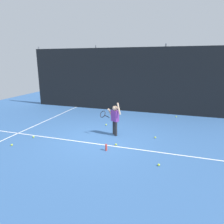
{
  "coord_description": "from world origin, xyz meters",
  "views": [
    {
      "loc": [
        2.74,
        -6.8,
        2.92
      ],
      "look_at": [
        0.24,
        0.85,
        0.85
      ],
      "focal_mm": 32.27,
      "sensor_mm": 36.0,
      "label": 1
    }
  ],
  "objects_px": {
    "tennis_ball_2": "(155,137)",
    "tennis_ball_4": "(34,137)",
    "tennis_ball_0": "(116,144)",
    "tennis_ball_6": "(12,145)",
    "tennis_player": "(114,118)",
    "tennis_ball_1": "(176,117)",
    "tennis_ball_3": "(106,125)",
    "water_bottle": "(106,147)",
    "tennis_ball_5": "(159,165)"
  },
  "relations": [
    {
      "from": "tennis_ball_0",
      "to": "tennis_ball_6",
      "type": "bearing_deg",
      "value": -161.21
    },
    {
      "from": "tennis_player",
      "to": "tennis_ball_1",
      "type": "height_order",
      "value": "tennis_player"
    },
    {
      "from": "tennis_ball_3",
      "to": "tennis_ball_6",
      "type": "height_order",
      "value": "same"
    },
    {
      "from": "tennis_ball_1",
      "to": "tennis_ball_4",
      "type": "distance_m",
      "value": 7.08
    },
    {
      "from": "tennis_ball_6",
      "to": "tennis_ball_4",
      "type": "bearing_deg",
      "value": 76.01
    },
    {
      "from": "tennis_ball_3",
      "to": "tennis_ball_5",
      "type": "height_order",
      "value": "same"
    },
    {
      "from": "tennis_player",
      "to": "tennis_ball_0",
      "type": "distance_m",
      "value": 1.24
    },
    {
      "from": "tennis_player",
      "to": "tennis_ball_3",
      "type": "height_order",
      "value": "tennis_player"
    },
    {
      "from": "tennis_ball_0",
      "to": "tennis_ball_3",
      "type": "xyz_separation_m",
      "value": [
        -1.09,
        2.01,
        0.0
      ]
    },
    {
      "from": "tennis_player",
      "to": "water_bottle",
      "type": "height_order",
      "value": "tennis_player"
    },
    {
      "from": "tennis_ball_4",
      "to": "tennis_ball_5",
      "type": "height_order",
      "value": "same"
    },
    {
      "from": "tennis_player",
      "to": "tennis_ball_5",
      "type": "height_order",
      "value": "tennis_player"
    },
    {
      "from": "tennis_ball_6",
      "to": "tennis_ball_3",
      "type": "bearing_deg",
      "value": 53.2
    },
    {
      "from": "tennis_ball_3",
      "to": "tennis_ball_4",
      "type": "relative_size",
      "value": 1.0
    },
    {
      "from": "tennis_ball_0",
      "to": "tennis_ball_1",
      "type": "relative_size",
      "value": 1.0
    },
    {
      "from": "tennis_ball_2",
      "to": "tennis_ball_4",
      "type": "distance_m",
      "value": 4.72
    },
    {
      "from": "tennis_ball_6",
      "to": "water_bottle",
      "type": "bearing_deg",
      "value": 11.63
    },
    {
      "from": "tennis_ball_5",
      "to": "tennis_ball_6",
      "type": "height_order",
      "value": "same"
    },
    {
      "from": "tennis_ball_4",
      "to": "tennis_ball_6",
      "type": "height_order",
      "value": "same"
    },
    {
      "from": "tennis_player",
      "to": "tennis_ball_1",
      "type": "bearing_deg",
      "value": 87.39
    },
    {
      "from": "water_bottle",
      "to": "tennis_ball_5",
      "type": "height_order",
      "value": "water_bottle"
    },
    {
      "from": "tennis_ball_0",
      "to": "tennis_ball_5",
      "type": "bearing_deg",
      "value": -32.18
    },
    {
      "from": "tennis_ball_5",
      "to": "tennis_ball_2",
      "type": "bearing_deg",
      "value": 99.0
    },
    {
      "from": "tennis_player",
      "to": "tennis_ball_0",
      "type": "height_order",
      "value": "tennis_player"
    },
    {
      "from": "tennis_ball_0",
      "to": "tennis_ball_2",
      "type": "height_order",
      "value": "same"
    },
    {
      "from": "water_bottle",
      "to": "tennis_ball_2",
      "type": "xyz_separation_m",
      "value": [
        1.43,
        1.61,
        -0.08
      ]
    },
    {
      "from": "tennis_player",
      "to": "tennis_ball_2",
      "type": "relative_size",
      "value": 20.46
    },
    {
      "from": "tennis_ball_2",
      "to": "tennis_ball_5",
      "type": "bearing_deg",
      "value": -81.0
    },
    {
      "from": "tennis_ball_4",
      "to": "tennis_ball_6",
      "type": "xyz_separation_m",
      "value": [
        -0.22,
        -0.87,
        0.0
      ]
    },
    {
      "from": "tennis_ball_2",
      "to": "tennis_ball_3",
      "type": "xyz_separation_m",
      "value": [
        -2.34,
        0.9,
        0.0
      ]
    },
    {
      "from": "tennis_ball_3",
      "to": "tennis_ball_2",
      "type": "bearing_deg",
      "value": -20.99
    },
    {
      "from": "tennis_ball_2",
      "to": "tennis_ball_6",
      "type": "bearing_deg",
      "value": -154.11
    },
    {
      "from": "tennis_player",
      "to": "tennis_ball_3",
      "type": "bearing_deg",
      "value": 155.76
    },
    {
      "from": "tennis_ball_1",
      "to": "tennis_ball_6",
      "type": "relative_size",
      "value": 1.0
    },
    {
      "from": "water_bottle",
      "to": "tennis_ball_6",
      "type": "xyz_separation_m",
      "value": [
        -3.29,
        -0.68,
        -0.08
      ]
    },
    {
      "from": "tennis_ball_1",
      "to": "tennis_ball_5",
      "type": "height_order",
      "value": "same"
    },
    {
      "from": "tennis_ball_3",
      "to": "tennis_ball_6",
      "type": "distance_m",
      "value": 3.98
    },
    {
      "from": "tennis_ball_3",
      "to": "tennis_ball_6",
      "type": "bearing_deg",
      "value": -126.8
    },
    {
      "from": "tennis_ball_5",
      "to": "water_bottle",
      "type": "bearing_deg",
      "value": 164.52
    },
    {
      "from": "tennis_ball_2",
      "to": "tennis_ball_4",
      "type": "height_order",
      "value": "same"
    },
    {
      "from": "tennis_player",
      "to": "tennis_ball_4",
      "type": "relative_size",
      "value": 20.46
    },
    {
      "from": "tennis_player",
      "to": "tennis_ball_0",
      "type": "xyz_separation_m",
      "value": [
        0.36,
        -0.96,
        -0.69
      ]
    },
    {
      "from": "tennis_ball_2",
      "to": "tennis_ball_5",
      "type": "xyz_separation_m",
      "value": [
        0.33,
        -2.1,
        0.0
      ]
    },
    {
      "from": "tennis_ball_0",
      "to": "tennis_ball_2",
      "type": "relative_size",
      "value": 1.0
    },
    {
      "from": "tennis_player",
      "to": "tennis_ball_3",
      "type": "distance_m",
      "value": 1.45
    },
    {
      "from": "tennis_ball_0",
      "to": "tennis_ball_1",
      "type": "height_order",
      "value": "same"
    },
    {
      "from": "tennis_ball_1",
      "to": "tennis_ball_2",
      "type": "relative_size",
      "value": 1.0
    },
    {
      "from": "water_bottle",
      "to": "tennis_ball_1",
      "type": "bearing_deg",
      "value": 66.68
    },
    {
      "from": "tennis_ball_2",
      "to": "tennis_ball_4",
      "type": "xyz_separation_m",
      "value": [
        -4.5,
        -1.42,
        0.0
      ]
    },
    {
      "from": "tennis_ball_0",
      "to": "tennis_ball_2",
      "type": "xyz_separation_m",
      "value": [
        1.25,
        1.11,
        0.0
      ]
    }
  ]
}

